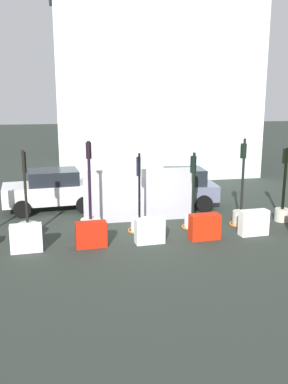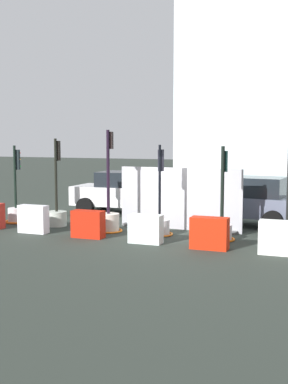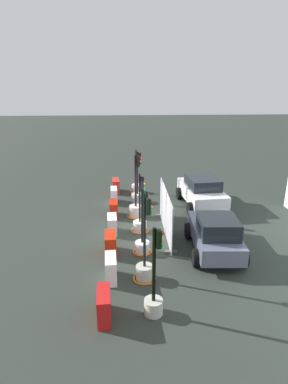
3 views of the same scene
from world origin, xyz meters
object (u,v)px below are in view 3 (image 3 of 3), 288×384
Objects in this scene: car_white_van at (202,191)px; construction_barrier_3 at (112,224)px; traffic_light_2 at (136,207)px; construction_barrier_0 at (116,186)px; traffic_light_1 at (138,194)px; traffic_light_6 at (154,296)px; traffic_light_3 at (140,223)px; car_grey_saloon at (215,234)px; traffic_light_5 at (145,266)px; construction_barrier_4 at (111,244)px; construction_barrier_1 at (114,196)px; construction_barrier_5 at (111,268)px; construction_barrier_2 at (114,209)px; traffic_light_0 at (136,185)px; traffic_light_4 at (143,241)px; construction_barrier_6 at (104,305)px.

construction_barrier_3 is at bearing -57.20° from car_white_van.
construction_barrier_0 is (-4.08, -1.17, -0.10)m from traffic_light_2.
traffic_light_1 reaches higher than traffic_light_6.
traffic_light_1 is at bearing -179.37° from traffic_light_6.
traffic_light_3 reaches higher than car_grey_saloon.
construction_barrier_4 is (-1.91, -1.30, -0.10)m from traffic_light_5.
construction_barrier_1 is 0.96× the size of construction_barrier_5.
construction_barrier_2 is at bearing -33.17° from traffic_light_1.
traffic_light_0 is 1.34m from construction_barrier_0.
construction_barrier_2 is (3.87, -1.36, -0.06)m from traffic_light_0.
construction_barrier_2 is (4.01, -0.02, -0.01)m from construction_barrier_0.
construction_barrier_0 is 1.12× the size of construction_barrier_2.
traffic_light_1 is 4.28m from construction_barrier_3.
traffic_light_0 reaches higher than construction_barrier_1.
traffic_light_5 is 8.02m from car_white_van.
traffic_light_6 is at bearing -21.75° from car_white_van.
traffic_light_1 is (1.77, 0.01, 0.04)m from traffic_light_0.
car_grey_saloon is at bearing 46.84° from construction_barrier_2.
traffic_light_2 is 2.23m from construction_barrier_3.
traffic_light_1 is 0.79× the size of car_grey_saloon.
construction_barrier_5 reaches higher than construction_barrier_2.
traffic_light_2 is at bearing -70.45° from car_white_van.
traffic_light_6 reaches higher than construction_barrier_1.
traffic_light_0 is at bearing 142.53° from construction_barrier_1.
construction_barrier_5 is (5.76, 0.10, 0.03)m from construction_barrier_2.
traffic_light_0 is 0.67× the size of car_white_van.
traffic_light_1 is at bearing 175.44° from traffic_light_2.
construction_barrier_4 reaches higher than construction_barrier_3.
traffic_light_4 is 4.11m from construction_barrier_2.
traffic_light_3 is 0.68× the size of car_white_van.
construction_barrier_6 reaches higher than construction_barrier_5.
construction_barrier_6 is (0.10, -1.51, -0.18)m from traffic_light_6.
traffic_light_2 is 3.02× the size of construction_barrier_6.
construction_barrier_6 is (7.72, -0.03, 0.03)m from construction_barrier_2.
traffic_light_0 is 5.72m from traffic_light_3.
traffic_light_6 is at bearing 21.48° from construction_barrier_4.
traffic_light_5 is 3.11× the size of construction_barrier_4.
traffic_light_5 is (1.92, -0.03, 0.02)m from traffic_light_4.
traffic_light_2 reaches higher than construction_barrier_6.
car_white_van is (-7.04, 4.93, 0.43)m from construction_barrier_5.
construction_barrier_3 is at bearing -115.88° from car_grey_saloon.
traffic_light_2 is 1.79m from traffic_light_3.
construction_barrier_0 is at bearing -95.96° from traffic_light_0.
traffic_light_1 reaches higher than construction_barrier_1.
car_grey_saloon is at bearing -7.51° from car_white_van.
construction_barrier_2 is 7.73m from construction_barrier_6.
traffic_light_3 is 2.28m from construction_barrier_2.
traffic_light_3 reaches higher than traffic_light_0.
construction_barrier_5 is (1.87, -1.24, -0.07)m from traffic_light_4.
construction_barrier_3 is at bearing 179.68° from construction_barrier_6.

